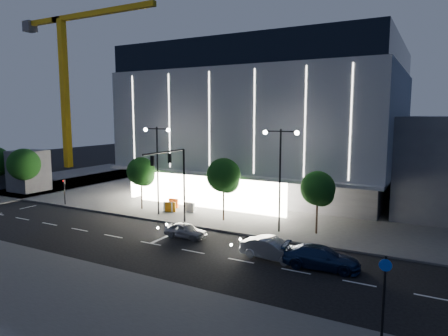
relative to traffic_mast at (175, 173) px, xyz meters
name	(u,v)px	position (x,y,z in m)	size (l,w,h in m)	color
ground	(143,235)	(-1.00, -3.34, -5.03)	(160.00, 160.00, 0.00)	black
sidewalk_museum	(292,192)	(4.00, 20.66, -4.95)	(70.00, 40.00, 0.15)	#474747
sidewalk_near	(70,306)	(4.00, -15.34, -4.95)	(70.00, 10.00, 0.15)	#474747
sidewalk_west	(24,186)	(-31.00, 6.66, -4.95)	(16.00, 50.00, 0.15)	#474747
museum	(274,122)	(1.98, 18.97, 4.25)	(30.00, 25.80, 18.00)	#4C4C51
traffic_mast	(175,173)	(0.00, 0.00, 0.00)	(0.33, 5.89, 7.07)	black
street_lamp_west	(157,157)	(-4.00, 2.66, 0.93)	(3.16, 0.36, 9.00)	black
street_lamp_east	(280,165)	(9.00, 2.66, 0.93)	(3.16, 0.36, 9.00)	black
ped_signal_far	(64,189)	(-16.00, 1.16, -3.14)	(0.22, 0.24, 3.00)	black
cycle_sign_pole	(384,293)	(19.00, -10.85, -2.74)	(0.56, 0.13, 4.00)	black
tower_crane	(67,60)	(-41.92, 24.66, 15.48)	(32.00, 2.00, 28.50)	gold
tree_left	(141,173)	(-6.97, 3.68, -0.99)	(3.02, 3.02, 5.72)	black
tree_mid	(224,177)	(3.03, 3.68, -0.69)	(3.25, 3.25, 6.15)	black
tree_right	(318,190)	(12.03, 3.68, -1.14)	(2.91, 2.91, 5.51)	black
car_lead	(185,230)	(2.62, -2.28, -4.40)	(1.48, 3.68, 1.25)	#96979D
car_second	(272,249)	(10.80, -3.50, -4.28)	(1.59, 4.57, 1.50)	#A1A4A8
car_third	(321,257)	(14.29, -3.51, -4.29)	(2.08, 5.11, 1.48)	#14254C
barrier_a	(174,203)	(-4.25, 5.63, -4.38)	(1.10, 0.25, 1.00)	#E54C0C
barrier_b	(168,207)	(-3.72, 3.99, -4.38)	(1.10, 0.25, 1.00)	white
barrier_c	(170,207)	(-3.46, 3.97, -4.38)	(1.10, 0.25, 1.00)	orange
barrier_d	(190,207)	(-1.59, 4.82, -4.38)	(1.10, 0.25, 1.00)	#B9B9B9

